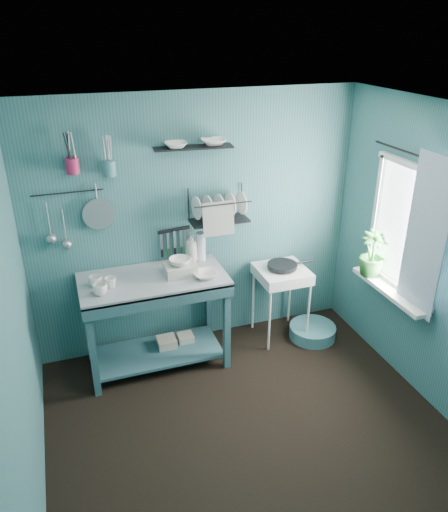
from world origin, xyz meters
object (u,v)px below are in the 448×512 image
object	(u,v)px
hotplate_stand	(280,303)
frying_pan	(282,265)
water_bottle	(201,246)
utensil_cup_teal	(109,168)
utensil_cup_magenta	(72,166)
floor_basin	(312,331)
wash_tub	(180,269)
mug_left	(100,290)
mug_mid	(111,283)
colander	(99,214)
work_counter	(156,322)
storage_tin_large	(167,348)
storage_tin_small	(186,343)
soap_bottle	(191,248)
dish_rack	(219,205)
potted_plant	(372,254)
mug_right	(96,281)

from	to	relation	value
hotplate_stand	frying_pan	world-z (taller)	frying_pan
water_bottle	utensil_cup_teal	size ratio (longest dim) A/B	2.15
frying_pan	utensil_cup_magenta	xyz separation A→B (m)	(-1.87, 0.21, 1.12)
utensil_cup_magenta	floor_basin	world-z (taller)	utensil_cup_magenta
wash_tub	mug_left	bearing A→B (deg)	-169.14
hotplate_stand	utensil_cup_magenta	bearing A→B (deg)	177.37
mug_mid	colander	world-z (taller)	colander
mug_mid	hotplate_stand	bearing A→B (deg)	3.80
utensil_cup_teal	wash_tub	bearing A→B (deg)	-28.48
mug_left	mug_mid	size ratio (longest dim) A/B	1.23
work_counter	storage_tin_large	size ratio (longest dim) A/B	5.99
water_bottle	frying_pan	distance (m)	0.85
storage_tin_small	work_counter	bearing A→B (deg)	-165.07
wash_tub	storage_tin_large	xyz separation A→B (m)	(-0.15, 0.07, -0.87)
mug_mid	frying_pan	size ratio (longest dim) A/B	0.33
soap_bottle	hotplate_stand	distance (m)	1.14
storage_tin_large	soap_bottle	bearing A→B (deg)	25.11
work_counter	frying_pan	world-z (taller)	work_counter
storage_tin_large	storage_tin_small	bearing A→B (deg)	8.53
dish_rack	potted_plant	bearing A→B (deg)	-24.73
work_counter	hotplate_stand	bearing A→B (deg)	-9.36
soap_bottle	potted_plant	xyz separation A→B (m)	(1.59, -0.62, -0.03)
water_bottle	storage_tin_large	distance (m)	1.07
frying_pan	potted_plant	world-z (taller)	potted_plant
storage_tin_large	utensil_cup_magenta	bearing A→B (deg)	162.44
water_bottle	storage_tin_small	xyz separation A→B (m)	(-0.22, -0.14, -0.97)
utensil_cup_magenta	mug_right	bearing A→B (deg)	-77.37
storage_tin_small	water_bottle	bearing A→B (deg)	32.47
mug_mid	utensil_cup_teal	distance (m)	0.98
wash_tub	dish_rack	size ratio (longest dim) A/B	0.51
mug_mid	water_bottle	world-z (taller)	water_bottle
wash_tub	storage_tin_small	xyz separation A→B (m)	(0.05, 0.10, -0.88)
mug_right	potted_plant	bearing A→B (deg)	-9.47
mug_left	mug_mid	world-z (taller)	mug_left
mug_left	utensil_cup_magenta	world-z (taller)	utensil_cup_magenta
mug_left	soap_bottle	size ratio (longest dim) A/B	0.41
soap_bottle	potted_plant	distance (m)	1.71
dish_rack	water_bottle	bearing A→B (deg)	177.23
work_counter	water_bottle	world-z (taller)	water_bottle
mug_left	mug_mid	bearing A→B (deg)	45.00
mug_right	utensil_cup_teal	size ratio (longest dim) A/B	0.95
wash_tub	dish_rack	bearing A→B (deg)	26.74
mug_right	dish_rack	bearing A→B (deg)	9.82
frying_pan	floor_basin	size ratio (longest dim) A/B	0.62
water_bottle	floor_basin	bearing A→B (deg)	-16.31
hotplate_stand	dish_rack	size ratio (longest dim) A/B	1.42
work_counter	soap_bottle	distance (m)	0.77
soap_bottle	work_counter	bearing A→B (deg)	-154.54
water_bottle	storage_tin_large	size ratio (longest dim) A/B	1.27
mug_mid	hotplate_stand	xyz separation A→B (m)	(1.69, 0.11, -0.59)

